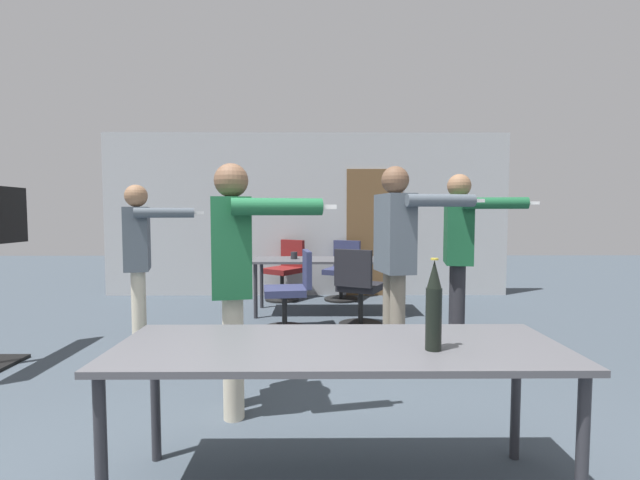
{
  "coord_description": "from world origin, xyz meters",
  "views": [
    {
      "loc": [
        0.17,
        -1.5,
        1.34
      ],
      "look_at": [
        0.2,
        2.32,
        1.1
      ],
      "focal_mm": 24.0,
      "sensor_mm": 36.0,
      "label": 1
    }
  ],
  "objects_px": {
    "person_far_watching": "(139,250)",
    "office_chair_near_pushed": "(359,291)",
    "office_chair_far_right": "(291,293)",
    "beer_bottle": "(434,307)",
    "drink_cup": "(294,255)",
    "person_center_tall": "(460,243)",
    "person_near_casual": "(235,264)",
    "person_right_polo": "(396,247)",
    "office_chair_far_left": "(285,272)",
    "office_chair_side_rolled": "(343,272)"
  },
  "relations": [
    {
      "from": "office_chair_side_rolled",
      "to": "office_chair_far_left",
      "type": "relative_size",
      "value": 0.99
    },
    {
      "from": "person_near_casual",
      "to": "office_chair_far_left",
      "type": "xyz_separation_m",
      "value": [
        0.05,
        3.78,
        -0.57
      ]
    },
    {
      "from": "person_right_polo",
      "to": "office_chair_far_right",
      "type": "bearing_deg",
      "value": -152.61
    },
    {
      "from": "person_far_watching",
      "to": "office_chair_far_right",
      "type": "relative_size",
      "value": 1.77
    },
    {
      "from": "office_chair_far_right",
      "to": "drink_cup",
      "type": "bearing_deg",
      "value": -7.17
    },
    {
      "from": "person_right_polo",
      "to": "person_far_watching",
      "type": "distance_m",
      "value": 2.49
    },
    {
      "from": "beer_bottle",
      "to": "office_chair_near_pushed",
      "type": "bearing_deg",
      "value": 90.62
    },
    {
      "from": "office_chair_near_pushed",
      "to": "beer_bottle",
      "type": "bearing_deg",
      "value": -63.5
    },
    {
      "from": "person_right_polo",
      "to": "office_chair_far_right",
      "type": "distance_m",
      "value": 1.69
    },
    {
      "from": "person_far_watching",
      "to": "office_chair_near_pushed",
      "type": "xyz_separation_m",
      "value": [
        2.23,
        0.75,
        -0.54
      ]
    },
    {
      "from": "office_chair_far_left",
      "to": "person_near_casual",
      "type": "bearing_deg",
      "value": 125.11
    },
    {
      "from": "person_near_casual",
      "to": "beer_bottle",
      "type": "distance_m",
      "value": 1.42
    },
    {
      "from": "person_center_tall",
      "to": "office_chair_far_right",
      "type": "bearing_deg",
      "value": -97.52
    },
    {
      "from": "person_right_polo",
      "to": "beer_bottle",
      "type": "bearing_deg",
      "value": -15.63
    },
    {
      "from": "office_chair_side_rolled",
      "to": "office_chair_far_left",
      "type": "bearing_deg",
      "value": 24.09
    },
    {
      "from": "office_chair_far_right",
      "to": "drink_cup",
      "type": "distance_m",
      "value": 0.92
    },
    {
      "from": "person_center_tall",
      "to": "beer_bottle",
      "type": "height_order",
      "value": "person_center_tall"
    },
    {
      "from": "beer_bottle",
      "to": "office_chair_side_rolled",
      "type": "bearing_deg",
      "value": 91.39
    },
    {
      "from": "person_near_casual",
      "to": "person_center_tall",
      "type": "bearing_deg",
      "value": 115.08
    },
    {
      "from": "person_near_casual",
      "to": "person_right_polo",
      "type": "bearing_deg",
      "value": 112.32
    },
    {
      "from": "person_right_polo",
      "to": "office_chair_near_pushed",
      "type": "relative_size",
      "value": 1.86
    },
    {
      "from": "person_right_polo",
      "to": "drink_cup",
      "type": "distance_m",
      "value": 2.32
    },
    {
      "from": "person_far_watching",
      "to": "office_chair_far_right",
      "type": "bearing_deg",
      "value": 97.25
    },
    {
      "from": "person_center_tall",
      "to": "office_chair_near_pushed",
      "type": "distance_m",
      "value": 1.32
    },
    {
      "from": "person_right_polo",
      "to": "person_far_watching",
      "type": "relative_size",
      "value": 1.07
    },
    {
      "from": "person_center_tall",
      "to": "drink_cup",
      "type": "xyz_separation_m",
      "value": [
        -1.73,
        1.46,
        -0.27
      ]
    },
    {
      "from": "person_center_tall",
      "to": "office_chair_far_right",
      "type": "relative_size",
      "value": 1.89
    },
    {
      "from": "office_chair_far_right",
      "to": "beer_bottle",
      "type": "relative_size",
      "value": 2.21
    },
    {
      "from": "person_near_casual",
      "to": "office_chair_far_left",
      "type": "relative_size",
      "value": 1.81
    },
    {
      "from": "office_chair_side_rolled",
      "to": "office_chair_near_pushed",
      "type": "distance_m",
      "value": 1.67
    },
    {
      "from": "person_center_tall",
      "to": "person_right_polo",
      "type": "bearing_deg",
      "value": -38.07
    },
    {
      "from": "person_center_tall",
      "to": "office_chair_side_rolled",
      "type": "distance_m",
      "value": 2.65
    },
    {
      "from": "office_chair_far_right",
      "to": "drink_cup",
      "type": "height_order",
      "value": "office_chair_far_right"
    },
    {
      "from": "office_chair_far_right",
      "to": "beer_bottle",
      "type": "xyz_separation_m",
      "value": [
        0.81,
        -2.97,
        0.5
      ]
    },
    {
      "from": "drink_cup",
      "to": "person_right_polo",
      "type": "bearing_deg",
      "value": -64.88
    },
    {
      "from": "person_center_tall",
      "to": "drink_cup",
      "type": "distance_m",
      "value": 2.28
    },
    {
      "from": "person_right_polo",
      "to": "person_far_watching",
      "type": "bearing_deg",
      "value": -114.09
    },
    {
      "from": "person_near_casual",
      "to": "person_far_watching",
      "type": "height_order",
      "value": "person_near_casual"
    },
    {
      "from": "person_far_watching",
      "to": "beer_bottle",
      "type": "height_order",
      "value": "person_far_watching"
    },
    {
      "from": "beer_bottle",
      "to": "drink_cup",
      "type": "xyz_separation_m",
      "value": [
        -0.83,
        3.82,
        -0.15
      ]
    },
    {
      "from": "beer_bottle",
      "to": "drink_cup",
      "type": "relative_size",
      "value": 4.38
    },
    {
      "from": "person_near_casual",
      "to": "person_far_watching",
      "type": "distance_m",
      "value": 1.82
    },
    {
      "from": "person_right_polo",
      "to": "person_center_tall",
      "type": "relative_size",
      "value": 1.0
    },
    {
      "from": "person_right_polo",
      "to": "office_chair_far_right",
      "type": "relative_size",
      "value": 1.9
    },
    {
      "from": "office_chair_side_rolled",
      "to": "beer_bottle",
      "type": "height_order",
      "value": "beer_bottle"
    },
    {
      "from": "person_center_tall",
      "to": "person_far_watching",
      "type": "xyz_separation_m",
      "value": [
        -3.17,
        -0.05,
        -0.06
      ]
    },
    {
      "from": "person_right_polo",
      "to": "person_center_tall",
      "type": "distance_m",
      "value": 0.98
    },
    {
      "from": "person_near_casual",
      "to": "beer_bottle",
      "type": "bearing_deg",
      "value": 37.86
    },
    {
      "from": "office_chair_far_left",
      "to": "office_chair_near_pushed",
      "type": "bearing_deg",
      "value": 156.37
    },
    {
      "from": "person_center_tall",
      "to": "office_chair_side_rolled",
      "type": "relative_size",
      "value": 1.9
    }
  ]
}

